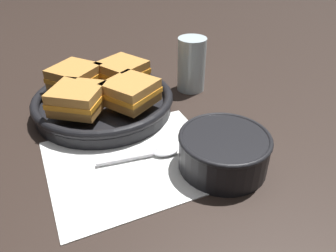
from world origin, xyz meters
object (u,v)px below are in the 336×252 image
Objects in this scene: sandwich_near_right at (122,72)px; sandwich_far_right at (77,99)px; sandwich_near_left at (131,92)px; soup_bowl at (224,149)px; spoon at (155,153)px; sandwich_far_left at (75,77)px; skillet at (104,103)px; drinking_glass at (191,64)px.

sandwich_near_right is 0.15m from sandwich_far_right.
sandwich_near_left is at bearing -12.38° from sandwich_far_right.
soup_bowl is 0.12m from spoon.
sandwich_far_left is (-0.08, 0.12, 0.00)m from sandwich_near_left.
spoon is 0.14m from sandwich_near_left.
spoon is 1.18× the size of sandwich_near_left.
soup_bowl is at bearing -80.32° from sandwich_near_right.
spoon is at bearing -60.85° from sandwich_far_right.
sandwich_far_right reaches higher than soup_bowl.
sandwich_near_left is at bearing 109.64° from soup_bowl.
spoon is at bearing -98.80° from sandwich_near_right.
sandwich_near_right is (0.02, 0.10, 0.00)m from sandwich_near_left.
skillet is 2.35× the size of drinking_glass.
sandwich_near_left and sandwich_far_right have the same top height.
soup_bowl is at bearing -52.94° from sandwich_far_right.
sandwich_far_left reaches higher than spoon.
skillet is at bearing -147.38° from sandwich_near_right.
soup_bowl is 1.20× the size of drinking_glass.
drinking_glass reaches higher than sandwich_near_left.
sandwich_far_right is at bearing -147.38° from sandwich_near_right.
soup_bowl is 1.17× the size of sandwich_far_right.
drinking_glass is (0.22, 0.01, 0.04)m from skillet.
spoon is (-0.09, 0.08, -0.03)m from soup_bowl.
spoon is 0.28m from drinking_glass.
skillet is 2.30× the size of sandwich_far_right.
sandwich_far_left is at bearing 167.92° from drinking_glass.
sandwich_far_left reaches higher than soup_bowl.
drinking_glass is at bearing 68.77° from soup_bowl.
sandwich_near_left is (-0.07, 0.21, 0.03)m from soup_bowl.
sandwich_near_right is at bearing -12.38° from sandwich_far_left.
sandwich_near_left is 0.10m from sandwich_far_right.
drinking_glass reaches higher than spoon.
skillet is at bearing 32.62° from sandwich_far_right.
sandwich_far_right is (-0.09, 0.15, 0.06)m from spoon.
sandwich_near_left is 0.97× the size of sandwich_far_left.
skillet is at bearing -178.62° from drinking_glass.
sandwich_far_left is at bearing 167.62° from sandwich_near_right.
soup_bowl is 0.37m from sandwich_far_left.
sandwich_near_right is (0.04, 0.23, 0.06)m from spoon.
soup_bowl is 0.29m from sandwich_far_right.
soup_bowl is at bearing -67.18° from skillet.
sandwich_near_right reaches higher than spoon.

